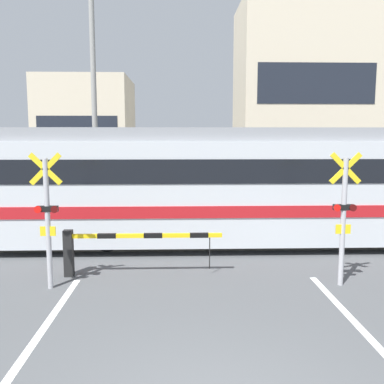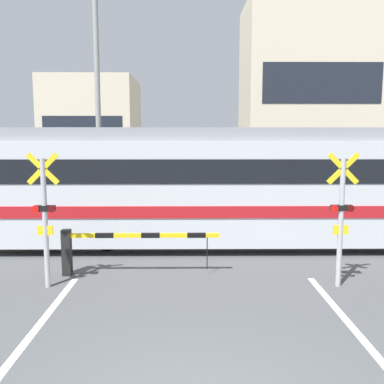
{
  "view_description": "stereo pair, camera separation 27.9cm",
  "coord_description": "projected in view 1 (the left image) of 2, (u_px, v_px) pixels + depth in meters",
  "views": [
    {
      "loc": [
        -0.39,
        -4.3,
        3.24
      ],
      "look_at": [
        0.0,
        7.94,
        1.6
      ],
      "focal_mm": 40.0,
      "sensor_mm": 36.0,
      "label": 1
    },
    {
      "loc": [
        -0.11,
        -4.31,
        3.24
      ],
      "look_at": [
        0.0,
        7.94,
        1.6
      ],
      "focal_mm": 40.0,
      "sensor_mm": 36.0,
      "label": 2
    }
  ],
  "objects": [
    {
      "name": "commuter_train",
      "position": [
        302.0,
        183.0,
        12.61
      ],
      "size": [
        18.26,
        2.82,
        3.44
      ],
      "color": "silver",
      "rests_on": "ground_plane"
    },
    {
      "name": "building_right_of_street",
      "position": [
        302.0,
        98.0,
        25.99
      ],
      "size": [
        7.72,
        5.59,
        10.95
      ],
      "color": "beige",
      "rests_on": "ground_plane"
    },
    {
      "name": "rail_track_far",
      "position": [
        191.0,
        237.0,
        13.46
      ],
      "size": [
        50.0,
        0.1,
        0.08
      ],
      "color": "#5B564C",
      "rests_on": "ground_plane"
    },
    {
      "name": "crossing_signal_left",
      "position": [
        47.0,
        215.0,
        8.89
      ],
      "size": [
        0.68,
        0.15,
        2.88
      ],
      "color": "#B2B2B7",
      "rests_on": "ground_plane"
    },
    {
      "name": "crossing_barrier_near",
      "position": [
        108.0,
        245.0,
        9.82
      ],
      "size": [
        3.63,
        0.2,
        1.08
      ],
      "color": "black",
      "rests_on": "ground_plane"
    },
    {
      "name": "crossing_signal_right",
      "position": [
        344.0,
        213.0,
        9.09
      ],
      "size": [
        0.68,
        0.15,
        2.88
      ],
      "color": "#B2B2B7",
      "rests_on": "ground_plane"
    },
    {
      "name": "utility_pole_streetside",
      "position": [
        94.0,
        106.0,
        17.72
      ],
      "size": [
        0.22,
        0.22,
        8.83
      ],
      "color": "gray",
      "rests_on": "ground_plane"
    },
    {
      "name": "crossing_barrier_far",
      "position": [
        243.0,
        203.0,
        15.91
      ],
      "size": [
        3.63,
        0.2,
        1.08
      ],
      "color": "black",
      "rests_on": "ground_plane"
    },
    {
      "name": "rail_track_near",
      "position": [
        193.0,
        249.0,
        12.04
      ],
      "size": [
        50.0,
        0.1,
        0.08
      ],
      "color": "#5B564C",
      "rests_on": "ground_plane"
    },
    {
      "name": "building_left_of_street",
      "position": [
        88.0,
        134.0,
        25.87
      ],
      "size": [
        5.17,
        5.59,
        6.57
      ],
      "color": "beige",
      "rests_on": "ground_plane"
    }
  ]
}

